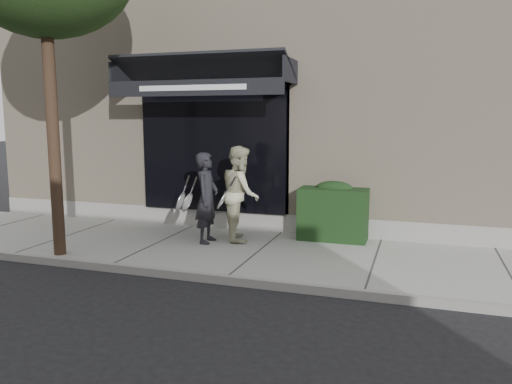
% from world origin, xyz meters
% --- Properties ---
extents(ground, '(80.00, 80.00, 0.00)m').
position_xyz_m(ground, '(0.00, 0.00, 0.00)').
color(ground, black).
rests_on(ground, ground).
extents(sidewalk, '(20.00, 3.00, 0.12)m').
position_xyz_m(sidewalk, '(0.00, 0.00, 0.06)').
color(sidewalk, gray).
rests_on(sidewalk, ground).
extents(curb, '(20.00, 0.10, 0.14)m').
position_xyz_m(curb, '(0.00, -1.55, 0.07)').
color(curb, gray).
rests_on(curb, ground).
extents(building_facade, '(14.30, 8.04, 5.64)m').
position_xyz_m(building_facade, '(-0.01, 4.96, 2.74)').
color(building_facade, beige).
rests_on(building_facade, ground).
extents(hedge, '(1.30, 0.70, 1.14)m').
position_xyz_m(hedge, '(1.10, 1.25, 0.66)').
color(hedge, black).
rests_on(hedge, sidewalk).
extents(pedestrian_front, '(0.72, 0.76, 1.70)m').
position_xyz_m(pedestrian_front, '(-1.12, 0.26, 0.97)').
color(pedestrian_front, black).
rests_on(pedestrian_front, sidewalk).
extents(pedestrian_back, '(0.98, 1.08, 1.81)m').
position_xyz_m(pedestrian_back, '(-0.60, 0.67, 1.03)').
color(pedestrian_back, beige).
rests_on(pedestrian_back, sidewalk).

